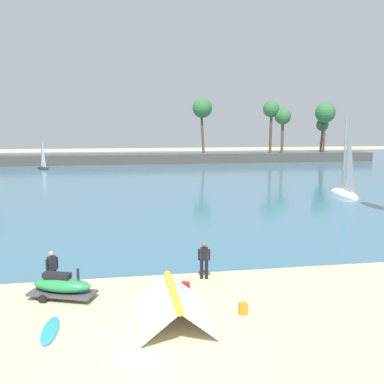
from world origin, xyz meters
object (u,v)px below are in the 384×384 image
object	(u,v)px
surfboard	(50,330)
person_at_waterline	(204,259)
watercraft_on_trailer	(62,286)
backpack_spare	(186,287)
backpack_by_trailer	(243,309)
person_rigging_by_gear	(52,269)
sailboat_mid_bay	(43,166)
folded_kite	(173,299)
sailboat_toward_headland	(345,188)

from	to	relation	value
surfboard	person_at_waterline	bearing A→B (deg)	-55.54
watercraft_on_trailer	backpack_spare	size ratio (longest dim) A/B	6.33
backpack_by_trailer	backpack_spare	distance (m)	2.99
backpack_by_trailer	backpack_spare	world-z (taller)	same
watercraft_on_trailer	person_at_waterline	world-z (taller)	person_at_waterline
person_rigging_by_gear	sailboat_mid_bay	bearing A→B (deg)	99.62
person_rigging_by_gear	person_at_waterline	distance (m)	6.49
sailboat_mid_bay	person_rigging_by_gear	bearing A→B (deg)	-80.38
folded_kite	person_at_waterline	size ratio (longest dim) A/B	2.27
watercraft_on_trailer	surfboard	bearing A→B (deg)	-90.96
backpack_spare	surfboard	xyz separation A→B (m)	(-4.98, -2.64, -0.17)
person_rigging_by_gear	sailboat_toward_headland	world-z (taller)	sailboat_toward_headland
person_rigging_by_gear	person_at_waterline	bearing A→B (deg)	2.09
person_rigging_by_gear	watercraft_on_trailer	bearing A→B (deg)	-64.47
sailboat_toward_headland	backpack_spare	bearing A→B (deg)	-131.11
person_at_waterline	sailboat_mid_bay	xyz separation A→B (m)	(-15.69, 54.08, -0.30)
sailboat_toward_headland	watercraft_on_trailer	bearing A→B (deg)	-137.79
person_at_waterline	backpack_spare	size ratio (longest dim) A/B	3.78
watercraft_on_trailer	person_rigging_by_gear	xyz separation A→B (m)	(-0.49, 1.03, 0.38)
folded_kite	backpack_by_trailer	xyz separation A→B (m)	(2.56, 0.00, -0.55)
sailboat_toward_headland	sailboat_mid_bay	bearing A→B (deg)	135.72
folded_kite	watercraft_on_trailer	bearing A→B (deg)	147.37
person_at_waterline	backpack_spare	xyz separation A→B (m)	(-1.05, -1.44, -0.69)
backpack_by_trailer	surfboard	size ratio (longest dim) A/B	0.21
backpack_by_trailer	sailboat_toward_headland	xyz separation A→B (m)	(17.72, 24.73, 0.61)
surfboard	folded_kite	bearing A→B (deg)	-86.93
person_at_waterline	backpack_spare	world-z (taller)	person_at_waterline
person_rigging_by_gear	backpack_spare	world-z (taller)	person_rigging_by_gear
watercraft_on_trailer	sailboat_toward_headland	world-z (taller)	sailboat_toward_headland
folded_kite	surfboard	xyz separation A→B (m)	(-4.14, -0.19, -0.72)
person_rigging_by_gear	backpack_by_trailer	bearing A→B (deg)	-27.05
person_at_waterline	backpack_spare	distance (m)	1.91
person_rigging_by_gear	sailboat_mid_bay	world-z (taller)	sailboat_mid_bay
watercraft_on_trailer	sailboat_toward_headland	bearing A→B (deg)	42.21
backpack_by_trailer	person_rigging_by_gear	bearing A→B (deg)	152.95
backpack_by_trailer	sailboat_toward_headland	world-z (taller)	sailboat_toward_headland
watercraft_on_trailer	sailboat_mid_bay	distance (m)	56.19
watercraft_on_trailer	sailboat_mid_bay	size ratio (longest dim) A/B	0.47
watercraft_on_trailer	person_at_waterline	size ratio (longest dim) A/B	1.67
surfboard	sailboat_mid_bay	xyz separation A→B (m)	(-9.65, 58.16, 0.55)
folded_kite	sailboat_mid_bay	distance (m)	59.59
sailboat_mid_bay	person_at_waterline	bearing A→B (deg)	-73.82
watercraft_on_trailer	person_at_waterline	bearing A→B (deg)	11.92
backpack_spare	surfboard	distance (m)	5.64
surfboard	sailboat_mid_bay	bearing A→B (deg)	9.84
backpack_by_trailer	surfboard	bearing A→B (deg)	-178.35
sailboat_mid_bay	surfboard	bearing A→B (deg)	-80.58
backpack_spare	sailboat_mid_bay	world-z (taller)	sailboat_mid_bay
backpack_spare	sailboat_toward_headland	distance (m)	29.58
folded_kite	surfboard	bearing A→B (deg)	-177.34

